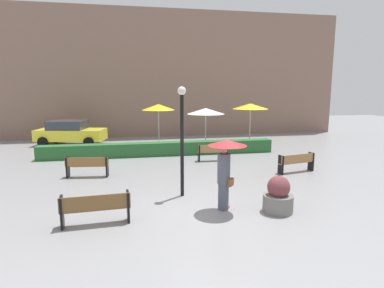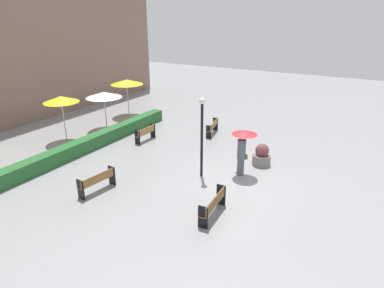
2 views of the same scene
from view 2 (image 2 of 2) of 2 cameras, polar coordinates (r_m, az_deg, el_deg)
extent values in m
plane|color=gray|center=(15.29, 7.95, -5.77)|extent=(60.00, 60.00, 0.00)
cube|color=brown|center=(12.33, 3.46, -10.46)|extent=(1.83, 0.39, 0.04)
cube|color=brown|center=(12.17, 4.15, -9.73)|extent=(1.82, 0.16, 0.40)
cube|color=black|center=(11.67, 1.90, -12.49)|extent=(0.08, 0.37, 0.85)
cube|color=black|center=(13.01, 5.01, -8.70)|extent=(0.08, 0.37, 0.85)
cube|color=#9E7242|center=(19.56, -8.09, 1.83)|extent=(1.53, 0.28, 0.04)
cube|color=#9E7242|center=(19.41, -7.80, 2.32)|extent=(1.53, 0.09, 0.37)
cube|color=black|center=(19.06, -9.37, 1.13)|extent=(0.07, 0.34, 0.84)
cube|color=black|center=(20.07, -6.76, 2.32)|extent=(0.07, 0.34, 0.84)
cube|color=#9E7242|center=(20.51, 3.43, 2.87)|extent=(1.78, 0.59, 0.04)
cube|color=#9E7242|center=(20.42, 3.80, 3.37)|extent=(1.74, 0.41, 0.36)
cube|color=black|center=(19.76, 2.88, 2.09)|extent=(0.13, 0.33, 0.81)
cube|color=black|center=(21.28, 4.04, 3.48)|extent=(0.13, 0.33, 0.81)
cube|color=olive|center=(14.42, -16.10, -6.16)|extent=(1.73, 0.48, 0.04)
cube|color=olive|center=(14.21, -15.79, -5.64)|extent=(1.70, 0.25, 0.36)
cube|color=black|center=(14.03, -18.60, -7.48)|extent=(0.11, 0.38, 0.84)
cube|color=black|center=(14.85, -13.62, -5.26)|extent=(0.11, 0.38, 0.84)
cylinder|color=#4C515B|center=(15.43, 8.35, -3.84)|extent=(0.32, 0.32, 0.83)
cube|color=#F2598C|center=(15.63, 8.16, -4.99)|extent=(0.40, 0.41, 0.08)
cylinder|color=#4C515B|center=(15.08, 8.52, -0.88)|extent=(0.38, 0.38, 0.89)
sphere|color=tan|center=(14.88, 8.63, 1.08)|extent=(0.21, 0.21, 0.21)
cube|color=brown|center=(15.36, 9.12, -2.11)|extent=(0.25, 0.28, 0.22)
cylinder|color=black|center=(15.01, 8.92, 0.33)|extent=(0.02, 0.02, 0.90)
cone|color=maroon|center=(14.86, 9.02, 1.95)|extent=(1.14, 1.14, 0.16)
cylinder|color=slate|center=(16.67, 11.84, -2.68)|extent=(0.88, 0.88, 0.52)
sphere|color=brown|center=(16.47, 11.97, -1.09)|extent=(0.66, 0.66, 0.66)
cylinder|color=black|center=(14.65, 1.69, 0.49)|extent=(0.12, 0.12, 3.41)
sphere|color=white|center=(14.11, 1.77, 7.42)|extent=(0.28, 0.28, 0.28)
cylinder|color=silver|center=(20.47, -21.15, 3.81)|extent=(0.06, 0.06, 2.49)
cone|color=yellow|center=(20.16, -21.62, 7.18)|extent=(1.97, 1.97, 0.35)
cylinder|color=silver|center=(21.89, -14.65, 5.32)|extent=(0.06, 0.06, 2.25)
cone|color=white|center=(21.62, -14.93, 8.19)|extent=(2.26, 2.26, 0.35)
cylinder|color=silver|center=(24.59, -10.95, 7.62)|extent=(0.06, 0.06, 2.47)
cone|color=yellow|center=(24.33, -11.16, 10.44)|extent=(2.28, 2.28, 0.35)
cube|color=#28602D|center=(19.07, -16.89, 0.28)|extent=(12.57, 0.70, 0.71)
cube|color=#846656|center=(24.58, -29.44, 13.39)|extent=(28.00, 1.20, 9.26)
camera|label=1|loc=(11.60, 48.27, -2.66)|focal=30.39mm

